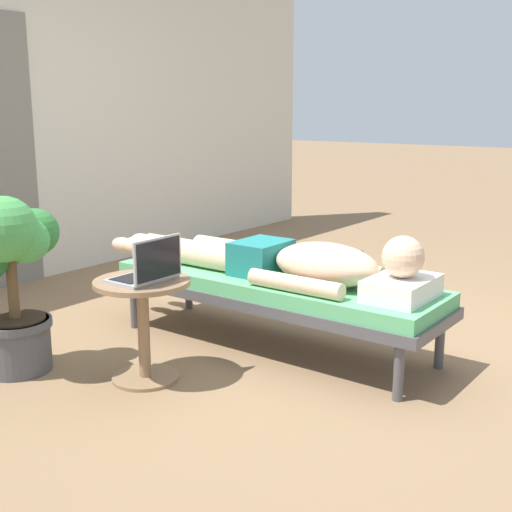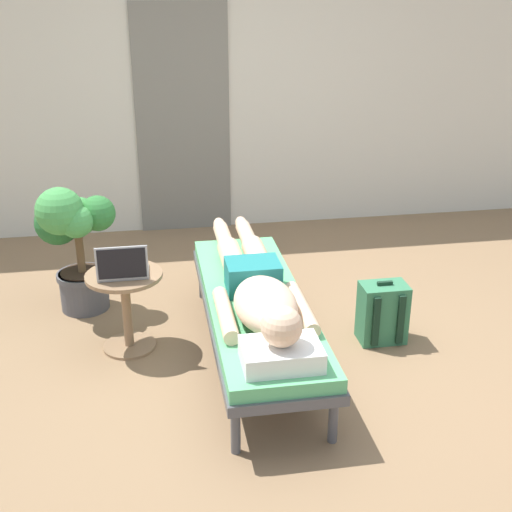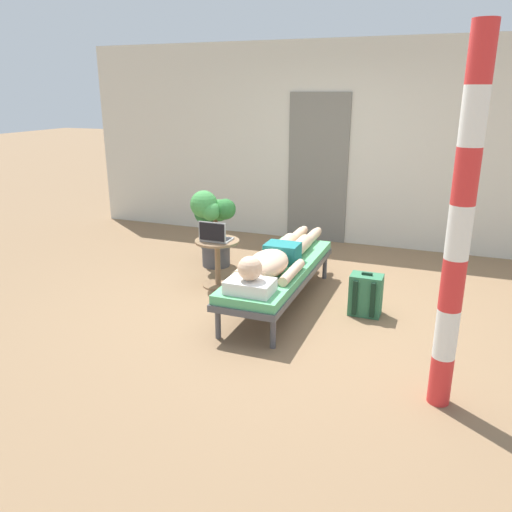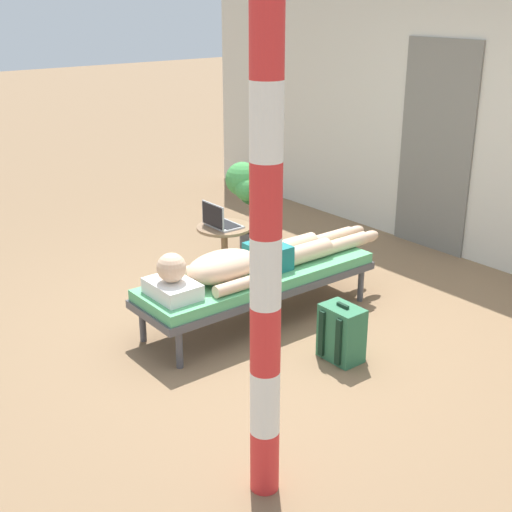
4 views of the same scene
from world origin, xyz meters
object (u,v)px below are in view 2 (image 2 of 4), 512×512
at_px(backpack, 382,313).
at_px(side_table, 126,298).
at_px(person_reclining, 258,289).
at_px(laptop, 123,268).
at_px(potted_plant, 73,236).
at_px(lounge_chair, 255,307).

bearing_deg(backpack, side_table, 173.84).
relative_size(person_reclining, laptop, 7.00).
xyz_separation_m(laptop, potted_plant, (-0.35, 0.66, -0.02)).
distance_m(laptop, potted_plant, 0.74).
height_order(laptop, potted_plant, potted_plant).
distance_m(side_table, laptop, 0.23).
bearing_deg(backpack, potted_plant, 158.53).
bearing_deg(laptop, potted_plant, 117.91).
relative_size(side_table, laptop, 1.69).
height_order(lounge_chair, person_reclining, person_reclining).
xyz_separation_m(lounge_chair, side_table, (-0.79, 0.25, 0.01)).
bearing_deg(lounge_chair, laptop, 166.12).
distance_m(person_reclining, side_table, 0.87).
bearing_deg(backpack, laptop, 175.62).
distance_m(backpack, potted_plant, 2.17).
xyz_separation_m(person_reclining, backpack, (0.85, 0.17, -0.32)).
bearing_deg(potted_plant, backpack, -21.47).
bearing_deg(side_table, person_reclining, -23.47).
bearing_deg(side_table, backpack, -6.16).
relative_size(backpack, potted_plant, 0.45).
height_order(lounge_chair, backpack, backpack).
bearing_deg(lounge_chair, backpack, 4.64).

